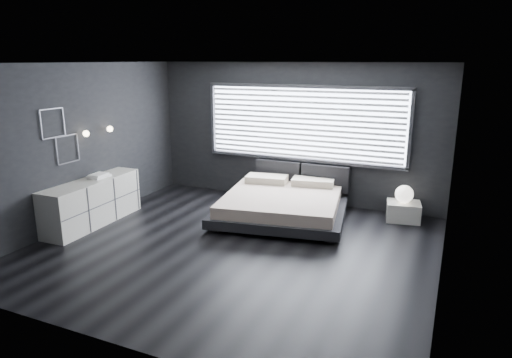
% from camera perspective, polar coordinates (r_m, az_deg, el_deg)
% --- Properties ---
extents(room, '(6.04, 6.00, 2.80)m').
position_cam_1_polar(room, '(6.80, -2.92, 2.41)').
color(room, black).
rests_on(room, ground).
extents(window, '(4.14, 0.09, 1.52)m').
position_cam_1_polar(window, '(9.15, 5.91, 6.87)').
color(window, white).
rests_on(window, ground).
extents(headboard, '(1.96, 0.16, 0.52)m').
position_cam_1_polar(headboard, '(9.29, 5.68, 0.47)').
color(headboard, black).
rests_on(headboard, ground).
extents(sconce_near, '(0.18, 0.11, 0.11)m').
position_cam_1_polar(sconce_near, '(8.49, -20.49, 5.34)').
color(sconce_near, silver).
rests_on(sconce_near, ground).
extents(sconce_far, '(0.18, 0.11, 0.11)m').
position_cam_1_polar(sconce_far, '(8.92, -17.81, 5.98)').
color(sconce_far, silver).
rests_on(sconce_far, ground).
extents(wall_art_upper, '(0.01, 0.48, 0.48)m').
position_cam_1_polar(wall_art_upper, '(8.11, -24.06, 6.38)').
color(wall_art_upper, '#47474C').
rests_on(wall_art_upper, ground).
extents(wall_art_lower, '(0.01, 0.48, 0.48)m').
position_cam_1_polar(wall_art_lower, '(8.35, -22.47, 3.47)').
color(wall_art_lower, '#47474C').
rests_on(wall_art_lower, ground).
extents(bed, '(2.62, 2.53, 0.59)m').
position_cam_1_polar(bed, '(8.41, 3.26, -3.12)').
color(bed, black).
rests_on(bed, ground).
extents(nightstand, '(0.66, 0.58, 0.34)m').
position_cam_1_polar(nightstand, '(8.74, 17.92, -3.86)').
color(nightstand, silver).
rests_on(nightstand, ground).
extents(orb_lamp, '(0.32, 0.32, 0.32)m').
position_cam_1_polar(orb_lamp, '(8.62, 18.04, -1.81)').
color(orb_lamp, white).
rests_on(orb_lamp, nightstand).
extents(dresser, '(0.63, 2.03, 0.80)m').
position_cam_1_polar(dresser, '(8.59, -19.82, -2.71)').
color(dresser, silver).
rests_on(dresser, ground).
extents(book_stack, '(0.28, 0.36, 0.07)m').
position_cam_1_polar(book_stack, '(8.60, -19.05, 0.39)').
color(book_stack, white).
rests_on(book_stack, dresser).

